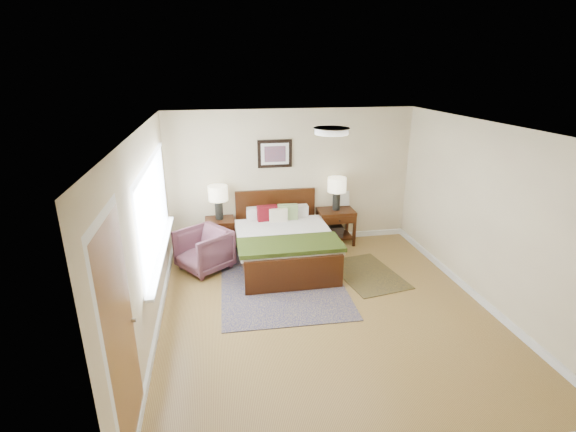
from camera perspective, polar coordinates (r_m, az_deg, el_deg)
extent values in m
plane|color=olive|center=(5.94, 5.11, -12.72)|extent=(5.00, 5.00, 0.00)
cube|color=beige|center=(7.70, 0.55, 5.20)|extent=(4.50, 0.04, 2.50)
cube|color=beige|center=(3.32, 17.55, -16.78)|extent=(4.50, 0.04, 2.50)
cube|color=beige|center=(5.26, -18.84, -2.89)|extent=(0.04, 5.00, 2.50)
cube|color=beige|center=(6.34, 25.50, 0.03)|extent=(0.04, 5.00, 2.50)
cube|color=white|center=(5.07, 5.98, 11.91)|extent=(4.50, 5.00, 0.02)
cube|color=silver|center=(5.86, -17.91, 1.06)|extent=(0.02, 2.72, 1.32)
cube|color=silver|center=(5.86, -17.76, 1.07)|extent=(0.01, 2.60, 1.20)
cube|color=silver|center=(6.08, -16.82, -4.54)|extent=(0.10, 2.72, 0.04)
cube|color=silver|center=(3.81, -21.93, -15.15)|extent=(0.01, 1.00, 2.18)
cube|color=brown|center=(3.83, -21.70, -15.64)|extent=(0.01, 0.90, 2.10)
cylinder|color=#999999|center=(4.16, -20.31, -13.22)|extent=(0.04, 0.04, 0.04)
cylinder|color=white|center=(5.07, 5.96, 11.46)|extent=(0.40, 0.40, 0.07)
cylinder|color=beige|center=(5.07, 5.98, 11.86)|extent=(0.44, 0.44, 0.01)
cube|color=#371908|center=(7.82, -1.71, -0.04)|extent=(1.48, 0.06, 1.04)
cube|color=#371908|center=(6.24, 0.91, -8.01)|extent=(1.48, 0.06, 0.52)
cube|color=#371908|center=(6.98, -6.26, -4.80)|extent=(0.06, 1.85, 0.17)
cube|color=#371908|center=(7.19, 4.98, -3.99)|extent=(0.06, 1.85, 0.17)
cube|color=beige|center=(7.01, -0.55, -3.51)|extent=(1.38, 1.83, 0.20)
cube|color=beige|center=(6.86, -0.42, -2.76)|extent=(1.56, 1.60, 0.09)
cube|color=#2D4012|center=(6.41, 0.31, -3.97)|extent=(1.60, 0.70, 0.06)
cube|color=beige|center=(7.51, -3.89, 0.27)|extent=(0.46, 0.18, 0.24)
cube|color=beige|center=(7.60, 0.97, 0.56)|extent=(0.46, 0.18, 0.24)
cube|color=#550910|center=(7.40, -2.87, 0.29)|extent=(0.36, 0.17, 0.30)
cube|color=#71884E|center=(7.45, -0.04, 0.46)|extent=(0.36, 0.16, 0.30)
cube|color=beige|center=(7.35, -1.35, 0.04)|extent=(0.32, 0.13, 0.26)
cube|color=black|center=(7.52, -1.82, 8.51)|extent=(0.62, 0.03, 0.50)
cube|color=silver|center=(7.50, -1.79, 8.48)|extent=(0.50, 0.01, 0.38)
cube|color=#A52D23|center=(7.49, -1.78, 8.46)|extent=(0.38, 0.01, 0.28)
cube|color=#371908|center=(7.55, -9.33, -0.61)|extent=(0.52, 0.47, 0.05)
cube|color=#371908|center=(7.48, -10.92, -3.44)|extent=(0.05, 0.05, 0.57)
cube|color=#371908|center=(7.48, -7.41, -3.23)|extent=(0.05, 0.05, 0.57)
cube|color=#371908|center=(7.85, -10.92, -2.30)|extent=(0.05, 0.05, 0.57)
cube|color=#371908|center=(7.85, -7.58, -2.10)|extent=(0.05, 0.05, 0.57)
cube|color=#371908|center=(7.38, -9.25, -1.92)|extent=(0.46, 0.03, 0.14)
cube|color=#371908|center=(7.85, 6.57, 0.68)|extent=(0.67, 0.50, 0.05)
cube|color=#371908|center=(7.68, 4.76, -2.30)|extent=(0.05, 0.05, 0.62)
cube|color=#371908|center=(7.85, 9.06, -1.99)|extent=(0.05, 0.05, 0.62)
cube|color=#371908|center=(8.08, 3.97, -1.15)|extent=(0.05, 0.05, 0.62)
cube|color=#371908|center=(8.24, 8.07, -0.88)|extent=(0.05, 0.05, 0.62)
cube|color=#371908|center=(7.67, 7.03, -0.59)|extent=(0.61, 0.03, 0.14)
cube|color=#371908|center=(8.02, 6.43, -2.69)|extent=(0.61, 0.44, 0.03)
cube|color=black|center=(8.01, 6.44, -2.49)|extent=(0.25, 0.31, 0.03)
cube|color=black|center=(8.00, 6.45, -2.26)|extent=(0.25, 0.31, 0.03)
cube|color=black|center=(7.98, 6.46, -2.03)|extent=(0.25, 0.31, 0.03)
cube|color=black|center=(7.97, 6.47, -1.79)|extent=(0.25, 0.31, 0.03)
cube|color=black|center=(7.96, 6.48, -1.56)|extent=(0.25, 0.31, 0.03)
cube|color=black|center=(7.95, 6.48, -1.32)|extent=(0.25, 0.31, 0.03)
cylinder|color=black|center=(7.49, -9.41, 0.75)|extent=(0.14, 0.14, 0.32)
cylinder|color=black|center=(7.43, -9.49, 2.06)|extent=(0.02, 0.02, 0.06)
cylinder|color=beige|center=(7.39, -9.55, 3.10)|extent=(0.34, 0.34, 0.26)
cylinder|color=black|center=(7.79, 6.62, 2.00)|extent=(0.14, 0.14, 0.32)
cylinder|color=black|center=(7.73, 6.67, 3.27)|extent=(0.02, 0.02, 0.06)
cylinder|color=beige|center=(7.70, 6.71, 4.27)|extent=(0.34, 0.34, 0.26)
imported|color=brown|center=(7.01, -11.42, -4.56)|extent=(1.05, 1.04, 0.69)
cube|color=#0D0E44|center=(6.70, -1.00, -8.58)|extent=(1.94, 2.69, 0.01)
cube|color=black|center=(6.96, 10.79, -7.78)|extent=(1.10, 1.47, 0.01)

